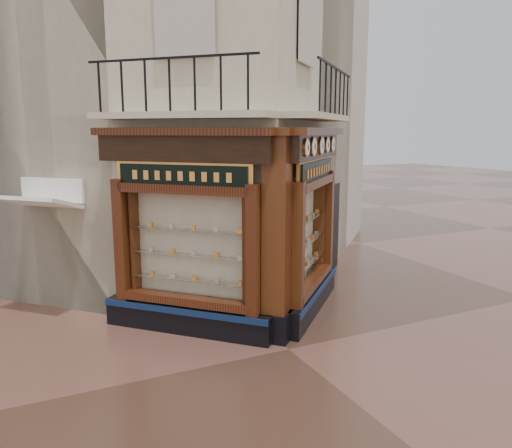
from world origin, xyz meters
TOP-DOWN VIEW (x-y plane):
  - ground at (0.00, 0.00)m, footprint 80.00×80.00m
  - main_building at (0.00, 6.16)m, footprint 11.31×11.31m
  - neighbour_left at (-2.47, 8.63)m, footprint 11.31×11.31m
  - neighbour_right at (2.47, 8.63)m, footprint 11.31×11.31m
  - shopfront_left at (-1.41, 1.57)m, footprint 2.86×2.86m
  - shopfront_right at (1.41, 1.57)m, footprint 2.86×2.86m
  - corner_pilaster at (0.00, 0.50)m, footprint 0.85×0.85m
  - balcony at (0.00, 1.49)m, footprint 5.94×2.97m
  - clock_a at (0.59, 0.49)m, footprint 0.27×0.27m
  - clock_b at (0.99, 0.88)m, footprint 0.30×0.30m
  - clock_c at (1.49, 1.38)m, footprint 0.30×0.30m
  - clock_d at (1.90, 1.80)m, footprint 0.29×0.29m
  - clock_e at (2.34, 2.24)m, footprint 0.29×0.29m
  - awning at (-3.90, 3.69)m, footprint 1.80×1.80m
  - signboard_left at (-1.46, 1.51)m, footprint 2.04×2.04m
  - signboard_right at (1.46, 1.51)m, footprint 2.06×2.06m

SIDE VIEW (x-z plane):
  - ground at x=0.00m, z-range 0.00..0.00m
  - awning at x=-3.90m, z-range -0.17..0.17m
  - corner_pilaster at x=0.00m, z-range -0.04..3.94m
  - shopfront_left at x=-1.41m, z-range -0.01..3.97m
  - shopfront_right at x=1.41m, z-range -0.01..3.97m
  - signboard_left at x=-1.46m, z-range 2.83..3.37m
  - signboard_right at x=1.46m, z-range 2.82..3.38m
  - clock_a at x=0.59m, z-range 3.45..3.79m
  - clock_e at x=2.34m, z-range 3.44..3.80m
  - clock_b at x=0.99m, z-range 3.43..3.81m
  - clock_c at x=1.49m, z-range 3.43..3.81m
  - clock_d at x=1.90m, z-range 3.44..3.80m
  - balcony at x=0.00m, z-range 3.70..4.73m
  - neighbour_left at x=-2.47m, z-range 0.00..11.00m
  - neighbour_right at x=2.47m, z-range 0.00..11.00m
  - main_building at x=0.00m, z-range 0.00..12.00m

